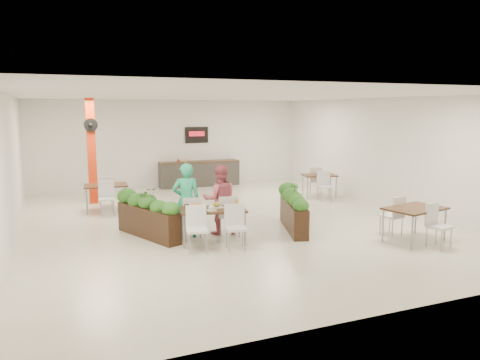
# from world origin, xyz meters

# --- Properties ---
(ground) EXTENTS (12.00, 12.00, 0.00)m
(ground) POSITION_xyz_m (0.00, 0.00, 0.00)
(ground) COLOR beige
(ground) RESTS_ON ground
(room_shell) EXTENTS (10.10, 12.10, 3.22)m
(room_shell) POSITION_xyz_m (0.00, 0.00, 2.01)
(room_shell) COLOR white
(room_shell) RESTS_ON ground
(red_column) EXTENTS (0.40, 0.41, 3.20)m
(red_column) POSITION_xyz_m (-3.00, 3.79, 1.64)
(red_column) COLOR red
(red_column) RESTS_ON ground
(service_counter) EXTENTS (3.00, 0.64, 2.20)m
(service_counter) POSITION_xyz_m (1.00, 5.65, 0.49)
(service_counter) COLOR #302D2B
(service_counter) RESTS_ON ground
(main_table) EXTENTS (1.53, 1.84, 0.92)m
(main_table) POSITION_xyz_m (-1.03, -1.69, 0.64)
(main_table) COLOR #321F10
(main_table) RESTS_ON ground
(diner_man) EXTENTS (0.69, 0.52, 1.69)m
(diner_man) POSITION_xyz_m (-1.42, -1.03, 0.84)
(diner_man) COLOR #29B583
(diner_man) RESTS_ON ground
(diner_woman) EXTENTS (0.90, 0.76, 1.62)m
(diner_woman) POSITION_xyz_m (-0.62, -1.03, 0.81)
(diner_woman) COLOR #D05C71
(diner_woman) RESTS_ON ground
(planter_left) EXTENTS (1.07, 2.04, 1.13)m
(planter_left) POSITION_xyz_m (-2.23, -0.71, 0.53)
(planter_left) COLOR black
(planter_left) RESTS_ON ground
(planter_right) EXTENTS (0.98, 2.05, 1.12)m
(planter_right) POSITION_xyz_m (1.12, -1.39, 0.52)
(planter_right) COLOR black
(planter_right) RESTS_ON ground
(side_table_a) EXTENTS (1.25, 1.65, 0.92)m
(side_table_a) POSITION_xyz_m (-2.76, 2.54, 0.63)
(side_table_a) COLOR #321F10
(side_table_a) RESTS_ON ground
(side_table_b) EXTENTS (1.21, 1.67, 0.92)m
(side_table_b) POSITION_xyz_m (3.94, 1.98, 0.62)
(side_table_b) COLOR #321F10
(side_table_b) RESTS_ON ground
(side_table_c) EXTENTS (1.43, 1.67, 0.92)m
(side_table_c) POSITION_xyz_m (3.08, -3.25, 0.63)
(side_table_c) COLOR #321F10
(side_table_c) RESTS_ON ground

